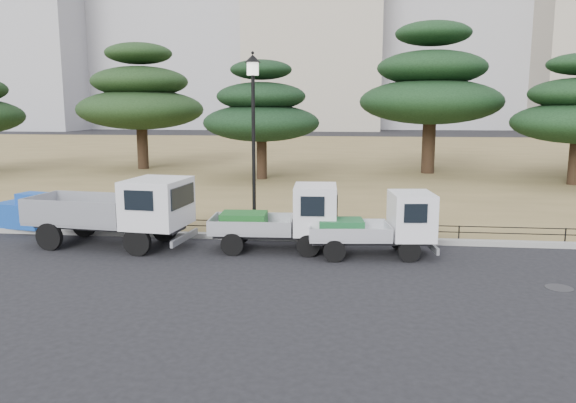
# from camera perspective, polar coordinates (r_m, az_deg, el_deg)

# --- Properties ---
(ground) EXTENTS (220.00, 220.00, 0.00)m
(ground) POSITION_cam_1_polar(r_m,az_deg,el_deg) (14.58, -0.91, -6.37)
(ground) COLOR black
(lawn) EXTENTS (120.00, 56.00, 0.15)m
(lawn) POSITION_cam_1_polar(r_m,az_deg,el_deg) (44.70, 4.24, 4.60)
(lawn) COLOR olive
(lawn) RESTS_ON ground
(curb) EXTENTS (120.00, 0.25, 0.16)m
(curb) POSITION_cam_1_polar(r_m,az_deg,el_deg) (17.06, 0.23, -3.70)
(curb) COLOR gray
(curb) RESTS_ON ground
(truck_large) EXTENTS (4.78, 2.30, 2.01)m
(truck_large) POSITION_cam_1_polar(r_m,az_deg,el_deg) (16.85, -16.85, -0.69)
(truck_large) COLOR black
(truck_large) RESTS_ON ground
(truck_kei_front) EXTENTS (3.58, 1.68, 1.86)m
(truck_kei_front) POSITION_cam_1_polar(r_m,az_deg,el_deg) (15.75, -0.37, -1.69)
(truck_kei_front) COLOR black
(truck_kei_front) RESTS_ON ground
(truck_kei_rear) EXTENTS (3.45, 1.77, 1.74)m
(truck_kei_rear) POSITION_cam_1_polar(r_m,az_deg,el_deg) (15.38, 9.40, -2.32)
(truck_kei_rear) COLOR black
(truck_kei_rear) RESTS_ON ground
(street_lamp) EXTENTS (0.48, 0.48, 5.38)m
(street_lamp) POSITION_cam_1_polar(r_m,az_deg,el_deg) (17.06, -3.55, 8.85)
(street_lamp) COLOR black
(street_lamp) RESTS_ON lawn
(pipe_fence) EXTENTS (38.00, 0.04, 0.40)m
(pipe_fence) POSITION_cam_1_polar(r_m,az_deg,el_deg) (17.12, 0.29, -2.42)
(pipe_fence) COLOR black
(pipe_fence) RESTS_ON lawn
(tarp_pile) EXTENTS (1.88, 1.53, 1.12)m
(tarp_pile) POSITION_cam_1_polar(r_m,az_deg,el_deg) (20.20, -24.97, -1.01)
(tarp_pile) COLOR #164BB2
(tarp_pile) RESTS_ON lawn
(manhole) EXTENTS (0.60, 0.60, 0.01)m
(manhole) POSITION_cam_1_polar(r_m,az_deg,el_deg) (14.11, 25.84, -7.90)
(manhole) COLOR #2D2D30
(manhole) RESTS_ON ground
(pine_west_near) EXTENTS (7.65, 7.65, 7.65)m
(pine_west_near) POSITION_cam_1_polar(r_m,az_deg,el_deg) (36.09, -14.76, 10.23)
(pine_west_near) COLOR black
(pine_west_near) RESTS_ON lawn
(pine_center_left) EXTENTS (6.15, 6.15, 6.25)m
(pine_center_left) POSITION_cam_1_polar(r_m,az_deg,el_deg) (30.03, -2.72, 9.18)
(pine_center_left) COLOR black
(pine_center_left) RESTS_ON lawn
(pine_center_right) EXTENTS (8.07, 8.07, 8.56)m
(pine_center_right) POSITION_cam_1_polar(r_m,az_deg,el_deg) (33.61, 14.32, 11.25)
(pine_center_right) COLOR black
(pine_center_right) RESTS_ON lawn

